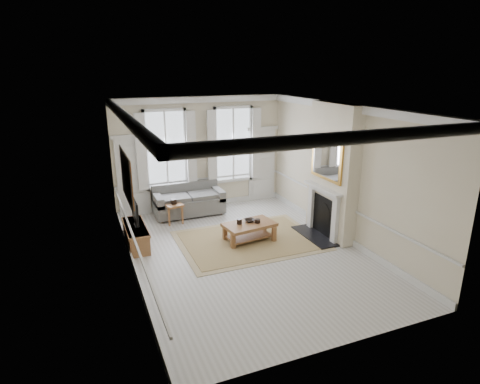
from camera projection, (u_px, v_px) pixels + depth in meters
name	position (u px, v px, depth m)	size (l,w,h in m)	color
floor	(246.00, 253.00, 9.48)	(7.20, 7.20, 0.00)	#B7B5AD
ceiling	(247.00, 107.00, 8.46)	(7.20, 7.20, 0.00)	white
back_wall	(200.00, 153.00, 12.15)	(5.20, 5.20, 0.00)	beige
left_wall	(128.00, 198.00, 8.03)	(7.20, 7.20, 0.00)	beige
right_wall	(343.00, 173.00, 9.90)	(7.20, 7.20, 0.00)	beige
window_left	(166.00, 150.00, 11.67)	(1.26, 0.20, 2.20)	#B2BCC6
window_right	(233.00, 145.00, 12.42)	(1.26, 0.20, 2.20)	#B2BCC6
door_left	(133.00, 178.00, 11.54)	(0.90, 0.08, 2.30)	silver
door_right	(262.00, 165.00, 13.01)	(0.90, 0.08, 2.30)	silver
painting	(126.00, 177.00, 8.21)	(0.05, 1.66, 1.06)	#B46C1E
chimney_breast	(333.00, 172.00, 10.01)	(0.35, 1.70, 3.38)	beige
hearth	(314.00, 236.00, 10.36)	(0.55, 1.50, 0.05)	black
fireplace	(323.00, 209.00, 10.22)	(0.21, 1.45, 1.33)	silver
mirror	(326.00, 159.00, 9.83)	(0.06, 1.26, 1.06)	gold
sofa	(188.00, 202.00, 11.91)	(2.01, 0.98, 0.90)	#61625F
side_table	(174.00, 208.00, 11.20)	(0.51, 0.51, 0.55)	brown
rug	(249.00, 240.00, 10.14)	(3.50, 2.60, 0.02)	tan
coffee_table	(249.00, 226.00, 10.03)	(1.35, 0.90, 0.47)	brown
ceramic_pot_a	(239.00, 222.00, 9.94)	(0.13, 0.13, 0.13)	black
ceramic_pot_b	(258.00, 221.00, 10.02)	(0.13, 0.13, 0.10)	black
bowl	(250.00, 220.00, 10.10)	(0.26, 0.26, 0.06)	black
tv_stand	(136.00, 236.00, 9.81)	(0.46, 1.43, 0.51)	brown
tv	(135.00, 211.00, 9.63)	(0.08, 0.90, 0.68)	black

